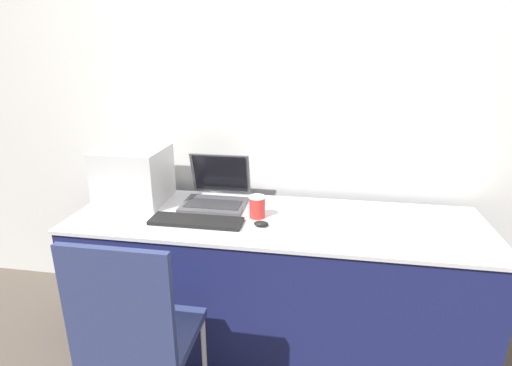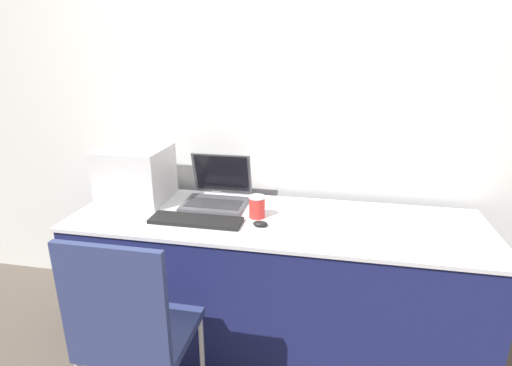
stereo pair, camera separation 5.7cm
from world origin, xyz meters
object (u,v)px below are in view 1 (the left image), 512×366
(mouse, at_px, (261,224))
(chair, at_px, (134,328))
(external_keyboard, at_px, (196,221))
(coffee_cup, at_px, (257,207))
(laptop_left, at_px, (216,193))
(printer, at_px, (133,173))

(mouse, bearing_deg, chair, -126.19)
(mouse, distance_m, chair, 0.75)
(mouse, height_order, chair, chair)
(external_keyboard, distance_m, coffee_cup, 0.33)
(external_keyboard, xyz_separation_m, chair, (-0.09, -0.57, -0.22))
(mouse, bearing_deg, external_keyboard, -177.53)
(laptop_left, relative_size, external_keyboard, 0.74)
(laptop_left, relative_size, chair, 0.37)
(laptop_left, bearing_deg, coffee_cup, -32.29)
(coffee_cup, height_order, chair, chair)
(mouse, bearing_deg, printer, 163.21)
(laptop_left, xyz_separation_m, mouse, (0.31, -0.28, -0.04))
(printer, distance_m, mouse, 0.83)
(printer, distance_m, coffee_cup, 0.76)
(laptop_left, distance_m, mouse, 0.42)
(external_keyboard, height_order, mouse, mouse)
(laptop_left, height_order, external_keyboard, laptop_left)
(mouse, xyz_separation_m, chair, (-0.42, -0.58, -0.23))
(chair, bearing_deg, printer, 113.79)
(mouse, relative_size, chair, 0.08)
(coffee_cup, bearing_deg, printer, 170.41)
(printer, xyz_separation_m, chair, (0.36, -0.82, -0.38))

